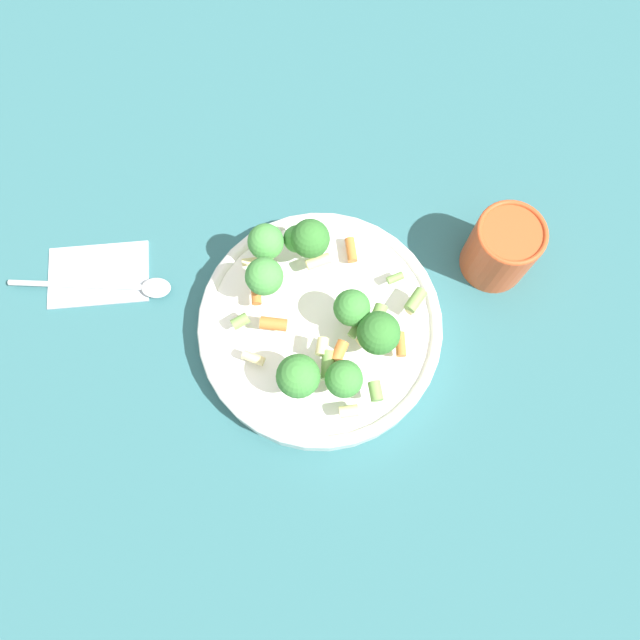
# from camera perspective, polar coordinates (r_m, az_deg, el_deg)

# --- Properties ---
(ground_plane) EXTENTS (3.00, 3.00, 0.00)m
(ground_plane) POSITION_cam_1_polar(r_m,az_deg,el_deg) (0.75, 0.00, -1.10)
(ground_plane) COLOR #2D6066
(bowl) EXTENTS (0.28, 0.28, 0.04)m
(bowl) POSITION_cam_1_polar(r_m,az_deg,el_deg) (0.73, 0.00, -0.64)
(bowl) COLOR white
(bowl) RESTS_ON ground_plane
(pasta_salad) EXTENTS (0.22, 0.21, 0.08)m
(pasta_salad) POSITION_cam_1_polar(r_m,az_deg,el_deg) (0.67, -0.14, 1.06)
(pasta_salad) COLOR #8CB766
(pasta_salad) RESTS_ON bowl
(cup) EXTENTS (0.08, 0.08, 0.09)m
(cup) POSITION_cam_1_polar(r_m,az_deg,el_deg) (0.77, 16.31, 6.37)
(cup) COLOR #CC4C23
(cup) RESTS_ON ground_plane
(napkin) EXTENTS (0.15, 0.14, 0.01)m
(napkin) POSITION_cam_1_polar(r_m,az_deg,el_deg) (0.82, -19.61, 3.97)
(napkin) COLOR #B2BCC6
(napkin) RESTS_ON ground_plane
(spoon) EXTENTS (0.18, 0.11, 0.01)m
(spoon) POSITION_cam_1_polar(r_m,az_deg,el_deg) (0.80, -17.91, 2.93)
(spoon) COLOR silver
(spoon) RESTS_ON napkin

